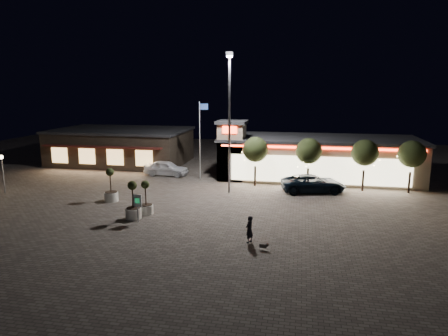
% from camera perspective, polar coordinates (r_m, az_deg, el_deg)
% --- Properties ---
extents(ground, '(90.00, 90.00, 0.00)m').
position_cam_1_polar(ground, '(29.41, -5.94, -7.26)').
color(ground, '#675C54').
rests_on(ground, ground).
extents(retail_building, '(20.40, 8.40, 6.10)m').
position_cam_1_polar(retail_building, '(43.05, 12.53, 1.55)').
color(retail_building, gray).
rests_on(retail_building, ground).
extents(restaurant_building, '(16.40, 11.00, 4.30)m').
position_cam_1_polar(restaurant_building, '(52.14, -14.39, 3.09)').
color(restaurant_building, '#382D23').
rests_on(restaurant_building, ground).
extents(floodlight_pole, '(0.60, 0.40, 12.38)m').
position_cam_1_polar(floodlight_pole, '(35.26, 0.78, 7.57)').
color(floodlight_pole, gray).
rests_on(floodlight_pole, ground).
extents(flagpole, '(0.95, 0.10, 8.00)m').
position_cam_1_polar(flagpole, '(41.16, -3.35, 4.92)').
color(flagpole, white).
rests_on(flagpole, ground).
extents(lamp_post_west, '(0.36, 0.36, 3.48)m').
position_cam_1_polar(lamp_post_west, '(40.93, -29.12, 0.21)').
color(lamp_post_west, gray).
rests_on(lamp_post_west, ground).
extents(string_tree_a, '(2.42, 2.42, 4.79)m').
position_cam_1_polar(string_tree_a, '(38.30, 4.52, 2.63)').
color(string_tree_a, '#332319').
rests_on(string_tree_a, ground).
extents(string_tree_b, '(2.42, 2.42, 4.79)m').
position_cam_1_polar(string_tree_b, '(38.07, 12.02, 2.36)').
color(string_tree_b, '#332319').
rests_on(string_tree_b, ground).
extents(string_tree_c, '(2.42, 2.42, 4.79)m').
position_cam_1_polar(string_tree_c, '(38.49, 19.48, 2.06)').
color(string_tree_c, '#332319').
rests_on(string_tree_c, ground).
extents(string_tree_d, '(2.42, 2.42, 4.79)m').
position_cam_1_polar(string_tree_d, '(39.29, 25.26, 1.79)').
color(string_tree_d, '#332319').
rests_on(string_tree_d, ground).
extents(pickup_truck, '(6.24, 3.91, 1.61)m').
position_cam_1_polar(pickup_truck, '(37.33, 12.62, -2.16)').
color(pickup_truck, black).
rests_on(pickup_truck, ground).
extents(white_sedan, '(4.88, 2.13, 1.63)m').
position_cam_1_polar(white_sedan, '(43.71, -8.25, -0.01)').
color(white_sedan, white).
rests_on(white_sedan, ground).
extents(pedestrian, '(0.64, 0.74, 1.70)m').
position_cam_1_polar(pedestrian, '(24.79, 3.64, -8.74)').
color(pedestrian, black).
rests_on(pedestrian, ground).
extents(dog, '(0.56, 0.21, 0.30)m').
position_cam_1_polar(dog, '(23.96, 5.80, -10.93)').
color(dog, '#59514C').
rests_on(dog, ground).
extents(planter_left, '(1.16, 1.16, 2.85)m').
position_cam_1_polar(planter_left, '(34.77, -15.84, -3.18)').
color(planter_left, white).
rests_on(planter_left, ground).
extents(planter_mid, '(1.15, 1.15, 2.82)m').
position_cam_1_polar(planter_mid, '(29.88, -12.84, -5.44)').
color(planter_mid, white).
rests_on(planter_mid, ground).
extents(planter_right, '(1.06, 1.06, 2.60)m').
position_cam_1_polar(planter_right, '(30.69, -11.08, -5.04)').
color(planter_right, white).
rests_on(planter_right, ground).
extents(valet_sign, '(0.66, 0.19, 2.02)m').
position_cam_1_polar(valet_sign, '(28.83, -12.26, -4.90)').
color(valet_sign, gray).
rests_on(valet_sign, ground).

